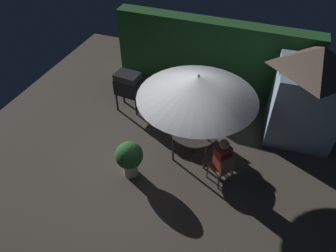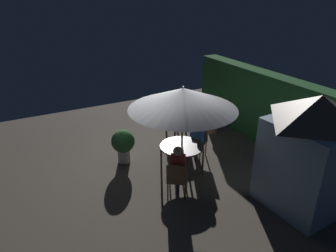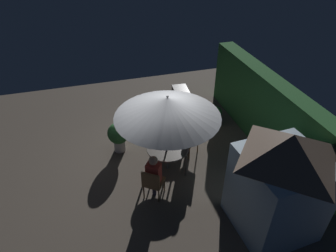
# 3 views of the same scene
# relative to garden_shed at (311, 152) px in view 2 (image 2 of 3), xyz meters

# --- Properties ---
(ground_plane) EXTENTS (11.00, 11.00, 0.00)m
(ground_plane) POSITION_rel_garden_shed_xyz_m (-2.78, -2.07, -1.30)
(ground_plane) COLOR brown
(hedge_backdrop) EXTENTS (6.10, 0.54, 2.17)m
(hedge_backdrop) POSITION_rel_garden_shed_xyz_m (-2.78, 1.43, -0.21)
(hedge_backdrop) COLOR #28602D
(hedge_backdrop) RESTS_ON ground
(garden_shed) EXTENTS (1.80, 1.81, 2.55)m
(garden_shed) POSITION_rel_garden_shed_xyz_m (0.00, 0.00, 0.00)
(garden_shed) COLOR #9EBCD1
(garden_shed) RESTS_ON ground
(patio_table) EXTENTS (1.13, 1.13, 0.77)m
(patio_table) POSITION_rel_garden_shed_xyz_m (-2.38, -1.74, -0.60)
(patio_table) COLOR #47423D
(patio_table) RESTS_ON ground
(patio_umbrella) EXTENTS (2.67, 2.67, 2.36)m
(patio_umbrella) POSITION_rel_garden_shed_xyz_m (-2.38, -1.74, 0.74)
(patio_umbrella) COLOR #4C4C51
(patio_umbrella) RESTS_ON ground
(bbq_grill) EXTENTS (0.74, 0.56, 1.20)m
(bbq_grill) POSITION_rel_garden_shed_xyz_m (-4.68, -0.62, -0.45)
(bbq_grill) COLOR black
(bbq_grill) RESTS_ON ground
(chair_near_shed) EXTENTS (0.65, 0.64, 0.90)m
(chair_near_shed) POSITION_rel_garden_shed_xyz_m (-1.50, -2.38, -0.78)
(chair_near_shed) COLOR olive
(chair_near_shed) RESTS_ON ground
(chair_far_side) EXTENTS (0.64, 0.64, 0.90)m
(chair_far_side) POSITION_rel_garden_shed_xyz_m (-2.92, -0.89, -0.78)
(chair_far_side) COLOR olive
(chair_far_side) RESTS_ON ground
(potted_plant_by_shed) EXTENTS (0.38, 0.38, 0.72)m
(potted_plant_by_shed) POSITION_rel_garden_shed_xyz_m (-3.97, 0.40, -0.91)
(potted_plant_by_shed) COLOR #936651
(potted_plant_by_shed) RESTS_ON ground
(potted_plant_by_grill) EXTENTS (0.64, 0.64, 0.96)m
(potted_plant_by_grill) POSITION_rel_garden_shed_xyz_m (-3.57, -2.90, -0.73)
(potted_plant_by_grill) COLOR silver
(potted_plant_by_grill) RESTS_ON ground
(person_in_red) EXTENTS (0.39, 0.42, 1.26)m
(person_in_red) POSITION_rel_garden_shed_xyz_m (-1.57, -2.33, -0.52)
(person_in_red) COLOR #CC3D33
(person_in_red) RESTS_ON ground
(person_in_blue) EXTENTS (0.42, 0.38, 1.26)m
(person_in_blue) POSITION_rel_garden_shed_xyz_m (-2.87, -0.96, -0.52)
(person_in_blue) COLOR #3866B2
(person_in_blue) RESTS_ON ground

